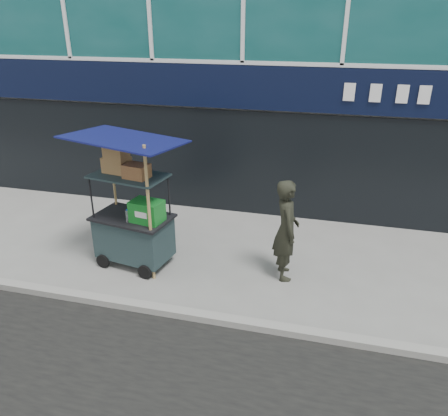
# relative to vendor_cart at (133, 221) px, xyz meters

# --- Properties ---
(ground) EXTENTS (80.00, 80.00, 0.00)m
(ground) POSITION_rel_vendor_cart_xyz_m (1.40, -1.12, -0.88)
(ground) COLOR gray
(ground) RESTS_ON ground
(curb) EXTENTS (80.00, 0.18, 0.12)m
(curb) POSITION_rel_vendor_cart_xyz_m (1.40, -1.32, -0.82)
(curb) COLOR gray
(curb) RESTS_ON ground
(vendor_cart) EXTENTS (2.05, 1.61, 2.51)m
(vendor_cart) POSITION_rel_vendor_cart_xyz_m (0.00, 0.00, 0.00)
(vendor_cart) COLOR #182829
(vendor_cart) RESTS_ON ground
(vendor_man) EXTENTS (0.60, 0.76, 1.83)m
(vendor_man) POSITION_rel_vendor_cart_xyz_m (2.74, 0.25, 0.03)
(vendor_man) COLOR black
(vendor_man) RESTS_ON ground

